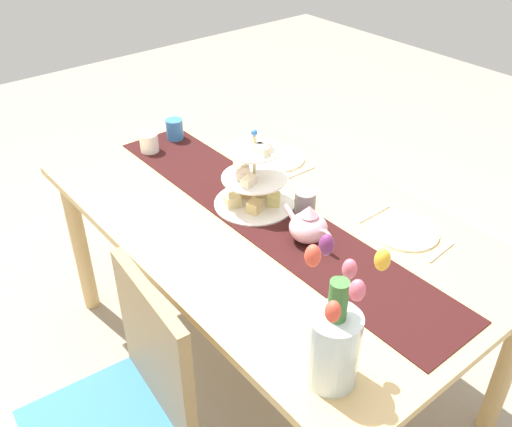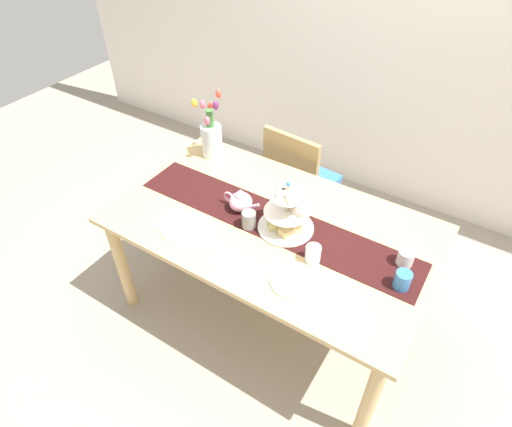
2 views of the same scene
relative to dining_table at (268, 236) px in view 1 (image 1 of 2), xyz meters
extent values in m
plane|color=gray|center=(0.00, 0.00, -0.67)|extent=(8.00, 8.00, 0.00)
cube|color=tan|center=(0.00, 0.00, 0.08)|extent=(1.73, 1.02, 0.03)
cylinder|color=tan|center=(-0.80, -0.44, -0.30)|extent=(0.07, 0.07, 0.73)
cylinder|color=tan|center=(0.80, -0.44, -0.30)|extent=(0.07, 0.07, 0.73)
cylinder|color=tan|center=(0.80, 0.44, -0.30)|extent=(0.07, 0.07, 0.73)
cylinder|color=#9C8254|center=(-0.05, 0.62, -0.46)|extent=(0.04, 0.04, 0.41)
cube|color=#9C8254|center=(-0.23, 0.62, 0.02)|extent=(0.42, 0.07, 0.45)
cube|color=black|center=(0.00, 0.01, 0.10)|extent=(1.64, 0.29, 0.00)
cylinder|color=beige|center=(0.08, 0.00, 0.24)|extent=(0.01, 0.01, 0.28)
cylinder|color=white|center=(0.08, 0.00, 0.10)|extent=(0.30, 0.30, 0.01)
cylinder|color=white|center=(0.08, 0.00, 0.21)|extent=(0.24, 0.24, 0.01)
cylinder|color=white|center=(0.08, 0.00, 0.32)|extent=(0.19, 0.19, 0.01)
cube|color=#ECBF7F|center=(0.14, 0.00, 0.13)|extent=(0.07, 0.07, 0.05)
cube|color=beige|center=(0.12, 0.08, 0.13)|extent=(0.06, 0.06, 0.04)
cube|color=#DCC17E|center=(0.03, 0.04, 0.13)|extent=(0.06, 0.06, 0.04)
cube|color=#D2CE78|center=(0.03, -0.05, 0.13)|extent=(0.07, 0.07, 0.04)
cube|color=#D8BB75|center=(0.11, -0.05, 0.13)|extent=(0.07, 0.07, 0.04)
cube|color=beige|center=(0.15, 0.01, 0.23)|extent=(0.06, 0.04, 0.03)
cube|color=beige|center=(0.10, 0.04, 0.23)|extent=(0.06, 0.07, 0.03)
cube|color=beige|center=(0.05, 0.05, 0.23)|extent=(0.05, 0.06, 0.03)
cube|color=#EDE6C1|center=(0.04, 0.00, 0.34)|extent=(0.06, 0.04, 0.03)
cube|color=silver|center=(0.06, -0.03, 0.34)|extent=(0.07, 0.06, 0.03)
cube|color=beige|center=(0.12, -0.04, 0.34)|extent=(0.06, 0.07, 0.03)
sphere|color=#3370B7|center=(0.08, 0.00, 0.39)|extent=(0.02, 0.02, 0.02)
ellipsoid|color=#E5A8BC|center=(-0.20, 0.00, 0.15)|extent=(0.13, 0.13, 0.10)
cone|color=#E5A8BC|center=(-0.20, 0.00, 0.22)|extent=(0.06, 0.06, 0.04)
cylinder|color=#E5A8BC|center=(-0.11, 0.00, 0.16)|extent=(0.07, 0.02, 0.06)
torus|color=#E5A8BC|center=(-0.28, 0.00, 0.15)|extent=(0.07, 0.01, 0.07)
cylinder|color=silver|center=(-0.67, 0.36, 0.20)|extent=(0.13, 0.13, 0.21)
cylinder|color=#3D7538|center=(-0.67, 0.36, 0.36)|extent=(0.05, 0.05, 0.12)
ellipsoid|color=#6B2860|center=(-0.60, 0.34, 0.47)|extent=(0.04, 0.04, 0.06)
ellipsoid|color=#EF4C38|center=(-0.64, 0.42, 0.51)|extent=(0.04, 0.04, 0.06)
ellipsoid|color=#EF4C38|center=(-0.71, 0.43, 0.40)|extent=(0.04, 0.04, 0.06)
ellipsoid|color=#E5607A|center=(-0.72, 0.37, 0.44)|extent=(0.04, 0.04, 0.06)
ellipsoid|color=yellow|center=(-0.72, 0.29, 0.48)|extent=(0.04, 0.04, 0.06)
ellipsoid|color=#E5607A|center=(-0.63, 0.28, 0.39)|extent=(0.04, 0.04, 0.06)
cylinder|color=white|center=(0.70, 0.09, 0.14)|extent=(0.08, 0.08, 0.08)
cylinder|color=white|center=(-0.39, -0.30, 0.10)|extent=(0.23, 0.23, 0.01)
cube|color=silver|center=(-0.53, -0.30, 0.10)|extent=(0.03, 0.15, 0.01)
cube|color=silver|center=(-0.24, -0.30, 0.10)|extent=(0.02, 0.17, 0.01)
cylinder|color=white|center=(0.30, -0.30, 0.10)|extent=(0.23, 0.23, 0.01)
cube|color=silver|center=(0.15, -0.30, 0.10)|extent=(0.02, 0.15, 0.01)
cube|color=silver|center=(0.44, -0.30, 0.10)|extent=(0.02, 0.17, 0.01)
cylinder|color=slate|center=(-0.09, -0.10, 0.15)|extent=(0.08, 0.08, 0.09)
cylinder|color=white|center=(0.31, -0.14, 0.14)|extent=(0.08, 0.08, 0.09)
cylinder|color=#3370B7|center=(0.73, -0.06, 0.14)|extent=(0.08, 0.08, 0.09)
camera|label=1|loc=(-1.30, 1.11, 1.26)|focal=39.94mm
camera|label=2|loc=(0.85, -1.51, 1.68)|focal=30.44mm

